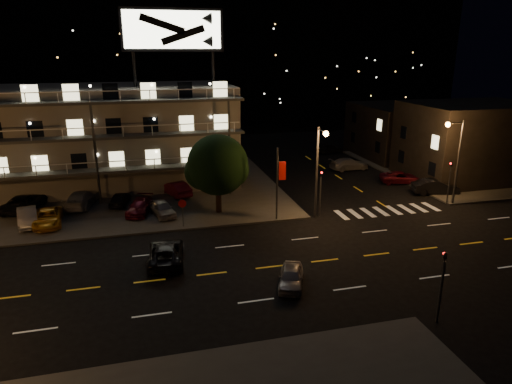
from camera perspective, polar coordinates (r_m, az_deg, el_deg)
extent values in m
plane|color=black|center=(30.99, -1.85, -9.77)|extent=(140.00, 140.00, 0.00)
cube|color=#3B3B39|center=(49.67, -23.11, -0.47)|extent=(44.00, 24.00, 0.15)
cube|color=#3B3B39|center=(60.72, 22.42, 2.69)|extent=(16.00, 24.00, 0.15)
cube|color=gray|center=(51.91, -18.78, 6.35)|extent=(28.00, 12.00, 10.00)
cube|color=gray|center=(51.25, -19.36, 12.11)|extent=(28.00, 12.00, 0.50)
cube|color=#3B3B39|center=(45.58, -19.11, 2.48)|extent=(28.00, 1.80, 0.25)
cube|color=#3B3B39|center=(44.91, -19.51, 6.43)|extent=(28.00, 1.80, 0.25)
cube|color=#3B3B39|center=(44.46, -19.93, 10.47)|extent=(28.00, 1.80, 0.25)
cylinder|color=black|center=(48.97, -14.97, 14.64)|extent=(0.36, 0.36, 3.50)
cylinder|color=black|center=(49.59, -5.38, 15.16)|extent=(0.36, 0.36, 3.50)
cube|color=black|center=(49.12, -10.40, 19.32)|extent=(10.20, 0.50, 4.20)
cube|color=white|center=(48.82, -10.37, 19.34)|extent=(9.60, 0.06, 3.60)
cube|color=black|center=(56.81, 25.27, 5.73)|extent=(14.00, 10.00, 8.50)
cube|color=black|center=(66.46, 18.72, 7.30)|extent=(14.00, 12.00, 7.00)
cube|color=black|center=(97.13, -11.29, 15.85)|extent=(120.00, 20.00, 24.00)
cylinder|color=#2D2D30|center=(39.38, 7.59, 2.33)|extent=(0.20, 0.20, 8.00)
cylinder|color=#2D2D30|center=(37.84, 8.27, 7.58)|extent=(0.12, 1.80, 0.12)
sphere|color=#FF963F|center=(37.13, 8.73, 7.22)|extent=(0.44, 0.44, 0.44)
cylinder|color=#2D2D30|center=(46.35, 23.92, 3.27)|extent=(0.20, 0.20, 8.00)
cylinder|color=#2D2D30|center=(45.18, 23.70, 7.90)|extent=(1.80, 0.12, 0.12)
sphere|color=#FF963F|center=(44.71, 22.86, 7.78)|extent=(0.44, 0.44, 0.44)
cylinder|color=#2D2D30|center=(40.36, 8.02, -0.57)|extent=(0.14, 0.14, 3.60)
imported|color=black|center=(39.72, 8.16, 2.59)|extent=(0.20, 0.16, 1.00)
sphere|color=#FF0C0C|center=(39.63, 8.22, 2.40)|extent=(0.14, 0.14, 0.14)
cylinder|color=#2D2D30|center=(26.71, 22.08, -11.54)|extent=(0.14, 0.14, 3.60)
imported|color=black|center=(25.72, 22.66, -7.03)|extent=(0.20, 0.16, 1.00)
sphere|color=#FF0C0C|center=(25.85, 22.48, -7.13)|extent=(0.14, 0.14, 0.14)
cylinder|color=#2D2D30|center=(46.73, 22.96, 0.69)|extent=(0.14, 0.14, 3.60)
imported|color=black|center=(46.18, 23.29, 3.42)|extent=(0.16, 0.20, 1.00)
sphere|color=#FF0C0C|center=(46.13, 23.16, 3.30)|extent=(0.14, 0.14, 0.14)
cylinder|color=#2D2D30|center=(38.55, 2.65, 0.90)|extent=(0.16, 0.16, 6.40)
cube|color=#B90E0D|center=(38.36, 3.32, 2.67)|extent=(0.60, 0.04, 1.60)
cylinder|color=#2D2D30|center=(37.96, -9.14, -2.91)|extent=(0.08, 0.08, 2.20)
cylinder|color=#B90E0D|center=(37.57, -9.21, -1.44)|extent=(0.91, 0.04, 0.91)
cylinder|color=black|center=(40.88, -4.70, -0.83)|extent=(0.52, 0.52, 2.48)
sphere|color=black|center=(40.02, -4.81, 3.39)|extent=(5.37, 5.37, 5.37)
sphere|color=black|center=(40.39, -6.62, 2.56)|extent=(3.31, 3.31, 3.31)
sphere|color=black|center=(39.92, -3.09, 2.78)|extent=(3.10, 3.10, 3.10)
imported|color=gray|center=(42.41, -26.66, -2.80)|extent=(2.34, 4.41, 1.38)
imported|color=#C38112|center=(41.66, -24.59, -2.93)|extent=(2.50, 4.77, 1.28)
imported|color=#570C19|center=(41.94, -14.31, -1.74)|extent=(2.84, 4.61, 1.25)
imported|color=gray|center=(40.86, -11.63, -2.02)|extent=(2.50, 4.09, 1.30)
imported|color=black|center=(46.41, -26.99, -1.17)|extent=(3.64, 5.59, 1.43)
imported|color=gray|center=(45.30, -20.98, -0.78)|extent=(3.07, 5.44, 1.49)
imported|color=black|center=(44.52, -16.64, -0.81)|extent=(2.17, 3.90, 1.25)
imported|color=#570C19|center=(46.22, -10.00, 0.45)|extent=(3.02, 4.58, 1.43)
imported|color=black|center=(49.82, 21.48, 0.60)|extent=(4.89, 2.66, 1.53)
imported|color=#570C19|center=(52.80, 17.69, 1.76)|extent=(4.94, 3.18, 1.27)
imported|color=gray|center=(57.09, 11.55, 3.46)|extent=(5.00, 2.29, 1.42)
imported|color=black|center=(65.71, 9.22, 5.36)|extent=(4.10, 2.24, 1.32)
imported|color=gray|center=(28.96, 4.41, -10.52)|extent=(2.68, 3.86, 1.22)
imported|color=black|center=(32.41, -11.22, -7.45)|extent=(2.79, 5.26, 1.41)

